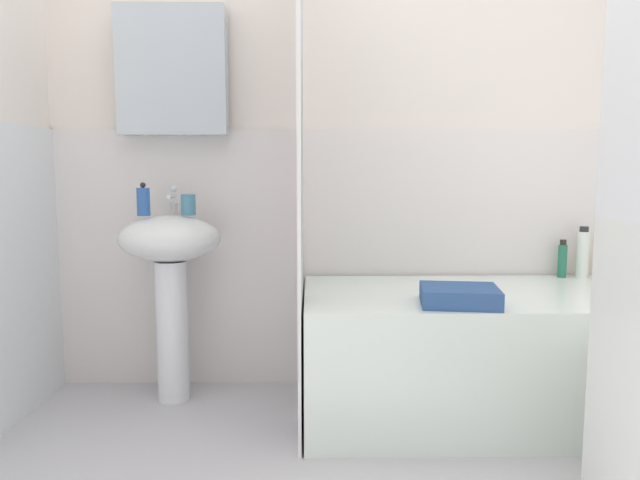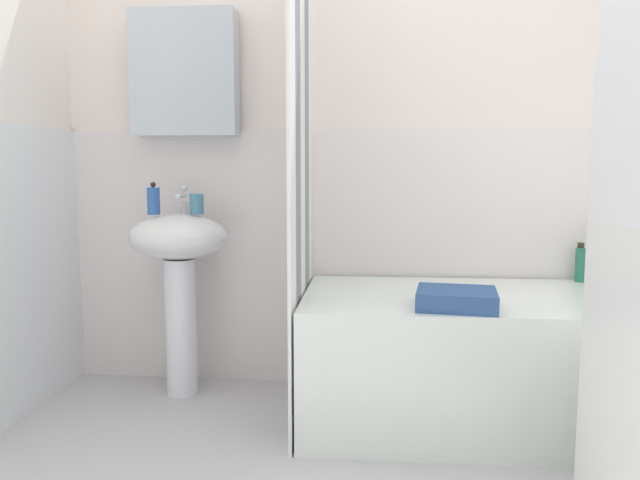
{
  "view_description": "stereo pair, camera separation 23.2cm",
  "coord_description": "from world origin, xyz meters",
  "views": [
    {
      "loc": [
        -0.35,
        -1.49,
        1.0
      ],
      "look_at": [
        -0.32,
        0.82,
        0.74
      ],
      "focal_mm": 32.85,
      "sensor_mm": 36.0,
      "label": 1
    },
    {
      "loc": [
        -0.12,
        -1.48,
        1.0
      ],
      "look_at": [
        -0.32,
        0.82,
        0.74
      ],
      "focal_mm": 32.85,
      "sensor_mm": 36.0,
      "label": 2
    }
  ],
  "objects": [
    {
      "name": "toothbrush_cup",
      "position": [
        -0.88,
        1.05,
        0.86
      ],
      "size": [
        0.06,
        0.06,
        0.09
      ],
      "primitive_type": "cylinder",
      "color": "teal",
      "rests_on": "sink"
    },
    {
      "name": "conditioner_bottle",
      "position": [
        0.9,
        1.15,
        0.63
      ],
      "size": [
        0.06,
        0.06,
        0.24
      ],
      "color": "white",
      "rests_on": "bathtub"
    },
    {
      "name": "wall_back_tiled",
      "position": [
        -0.06,
        1.26,
        1.14
      ],
      "size": [
        3.6,
        0.18,
        2.4
      ],
      "color": "silver",
      "rests_on": "ground_plane"
    },
    {
      "name": "sink",
      "position": [
        -0.96,
        1.03,
        0.6
      ],
      "size": [
        0.44,
        0.34,
        0.82
      ],
      "color": "white",
      "rests_on": "ground_plane"
    },
    {
      "name": "soap_dispenser",
      "position": [
        -1.07,
        1.01,
        0.88
      ],
      "size": [
        0.06,
        0.06,
        0.14
      ],
      "color": "#2D58A3",
      "rests_on": "sink"
    },
    {
      "name": "towel_folded",
      "position": [
        0.19,
        0.61,
        0.55
      ],
      "size": [
        0.31,
        0.27,
        0.07
      ],
      "primitive_type": "cube",
      "rotation": [
        0.0,
        0.0,
        -0.13
      ],
      "color": "#2F5088",
      "rests_on": "bathtub"
    },
    {
      "name": "faucet",
      "position": [
        -0.96,
        1.11,
        0.88
      ],
      "size": [
        0.03,
        0.12,
        0.12
      ],
      "color": "silver",
      "rests_on": "sink"
    },
    {
      "name": "shower_curtain",
      "position": [
        -0.39,
        0.84,
        1.0
      ],
      "size": [
        0.01,
        0.75,
        2.0
      ],
      "color": "white",
      "rests_on": "ground_plane"
    },
    {
      "name": "body_wash_bottle",
      "position": [
        0.81,
        1.17,
        0.6
      ],
      "size": [
        0.04,
        0.04,
        0.18
      ],
      "color": "#277256",
      "rests_on": "bathtub"
    },
    {
      "name": "bathtub",
      "position": [
        0.37,
        0.84,
        0.26
      ],
      "size": [
        1.5,
        0.75,
        0.52
      ],
      "primitive_type": "cube",
      "color": "white",
      "rests_on": "ground_plane"
    },
    {
      "name": "shampoo_bottle",
      "position": [
        1.03,
        1.16,
        0.6
      ],
      "size": [
        0.05,
        0.05,
        0.17
      ],
      "color": "gold",
      "rests_on": "bathtub"
    }
  ]
}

